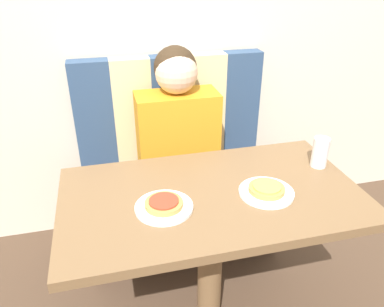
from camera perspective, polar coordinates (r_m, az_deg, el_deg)
name	(u,v)px	position (r m, az deg, el deg)	size (l,w,h in m)	color
booth_seat	(179,205)	(2.13, -1.99, -7.92)	(1.01, 0.48, 0.48)	#382319
booth_backrest	(170,107)	(2.05, -3.37, 7.05)	(1.01, 0.09, 0.56)	navy
dining_table	(211,214)	(1.43, 2.98, -9.24)	(1.09, 0.62, 0.73)	brown
person	(177,113)	(1.86, -2.30, 6.15)	(0.40, 0.23, 0.64)	orange
plate_left	(164,207)	(1.29, -4.28, -8.16)	(0.20, 0.20, 0.01)	white
plate_right	(266,192)	(1.38, 11.25, -5.82)	(0.20, 0.20, 0.01)	white
pizza_left	(164,203)	(1.28, -4.31, -7.57)	(0.13, 0.13, 0.02)	#C68E47
pizza_right	(267,188)	(1.37, 11.31, -5.25)	(0.13, 0.13, 0.02)	#C68E47
drinking_cup	(320,152)	(1.59, 18.94, 0.17)	(0.06, 0.06, 0.12)	silver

